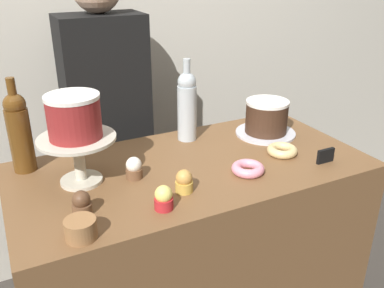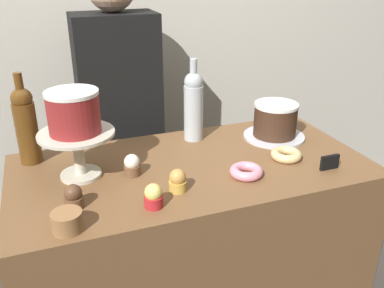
{
  "view_description": "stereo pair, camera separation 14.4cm",
  "coord_description": "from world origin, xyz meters",
  "views": [
    {
      "loc": [
        -0.59,
        -1.18,
        1.61
      ],
      "look_at": [
        0.0,
        0.0,
        1.02
      ],
      "focal_mm": 39.04,
      "sensor_mm": 36.0,
      "label": 1
    },
    {
      "loc": [
        -0.46,
        -1.24,
        1.61
      ],
      "look_at": [
        0.0,
        0.0,
        1.02
      ],
      "focal_mm": 39.04,
      "sensor_mm": 36.0,
      "label": 2
    }
  ],
  "objects": [
    {
      "name": "barista_figure",
      "position": [
        -0.14,
        0.58,
        0.84
      ],
      "size": [
        0.36,
        0.22,
        1.6
      ],
      "color": "black",
      "rests_on": "ground_plane"
    },
    {
      "name": "white_layer_cake",
      "position": [
        -0.38,
        0.05,
        1.17
      ],
      "size": [
        0.17,
        0.17,
        0.14
      ],
      "color": "maroon",
      "rests_on": "cake_stand_pedestal"
    },
    {
      "name": "silver_serving_platter",
      "position": [
        0.4,
        0.12,
        0.94
      ],
      "size": [
        0.25,
        0.25,
        0.01
      ],
      "color": "silver",
      "rests_on": "display_counter"
    },
    {
      "name": "cookie_stack",
      "position": [
        -0.45,
        -0.25,
        0.97
      ],
      "size": [
        0.08,
        0.08,
        0.05
      ],
      "color": "olive",
      "rests_on": "display_counter"
    },
    {
      "name": "cupcake_caramel",
      "position": [
        -0.1,
        -0.15,
        0.97
      ],
      "size": [
        0.06,
        0.06,
        0.07
      ],
      "color": "gold",
      "rests_on": "display_counter"
    },
    {
      "name": "wine_bottle_amber",
      "position": [
        -0.53,
        0.22,
        1.08
      ],
      "size": [
        0.08,
        0.08,
        0.33
      ],
      "color": "#5B3814",
      "rests_on": "display_counter"
    },
    {
      "name": "donut_glazed",
      "position": [
        0.34,
        -0.07,
        0.95
      ],
      "size": [
        0.11,
        0.11,
        0.03
      ],
      "color": "#E0C17F",
      "rests_on": "display_counter"
    },
    {
      "name": "wine_bottle_clear",
      "position": [
        0.09,
        0.22,
        1.08
      ],
      "size": [
        0.08,
        0.08,
        0.33
      ],
      "color": "#B2BCC1",
      "rests_on": "display_counter"
    },
    {
      "name": "cake_stand_pedestal",
      "position": [
        -0.38,
        0.05,
        1.05
      ],
      "size": [
        0.25,
        0.25,
        0.16
      ],
      "color": "beige",
      "rests_on": "display_counter"
    },
    {
      "name": "price_sign_chalkboard",
      "position": [
        0.43,
        -0.2,
        0.96
      ],
      "size": [
        0.07,
        0.01,
        0.05
      ],
      "color": "black",
      "rests_on": "display_counter"
    },
    {
      "name": "cupcake_vanilla",
      "position": [
        -0.21,
        0.0,
        0.97
      ],
      "size": [
        0.06,
        0.06,
        0.07
      ],
      "color": "brown",
      "rests_on": "display_counter"
    },
    {
      "name": "back_wall",
      "position": [
        0.0,
        0.89,
        1.3
      ],
      "size": [
        6.0,
        0.05,
        2.6
      ],
      "color": "beige",
      "rests_on": "ground_plane"
    },
    {
      "name": "donut_pink",
      "position": [
        0.14,
        -0.14,
        0.95
      ],
      "size": [
        0.11,
        0.11,
        0.03
      ],
      "color": "pink",
      "rests_on": "display_counter"
    },
    {
      "name": "cupcake_lemon",
      "position": [
        -0.2,
        -0.22,
        0.97
      ],
      "size": [
        0.06,
        0.06,
        0.07
      ],
      "color": "red",
      "rests_on": "display_counter"
    },
    {
      "name": "display_counter",
      "position": [
        0.0,
        0.0,
        0.47
      ],
      "size": [
        1.25,
        0.63,
        0.94
      ],
      "color": "brown",
      "rests_on": "ground_plane"
    },
    {
      "name": "cupcake_chocolate",
      "position": [
        -0.42,
        -0.14,
        0.97
      ],
      "size": [
        0.06,
        0.06,
        0.07
      ],
      "color": "brown",
      "rests_on": "display_counter"
    },
    {
      "name": "chocolate_round_cake",
      "position": [
        0.4,
        0.12,
        1.02
      ],
      "size": [
        0.17,
        0.17,
        0.13
      ],
      "color": "#3D2619",
      "rests_on": "silver_serving_platter"
    }
  ]
}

